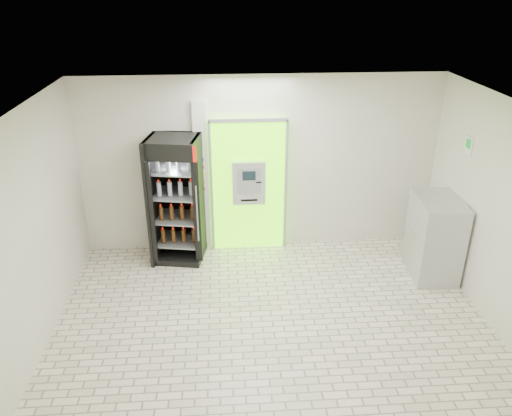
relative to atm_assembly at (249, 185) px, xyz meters
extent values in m
plane|color=beige|center=(0.20, -2.41, -1.17)|extent=(6.00, 6.00, 0.00)
plane|color=silver|center=(0.20, 0.09, 0.33)|extent=(6.00, 0.00, 6.00)
plane|color=silver|center=(0.20, -4.91, 0.33)|extent=(6.00, 0.00, 6.00)
plane|color=silver|center=(-2.80, -2.41, 0.33)|extent=(0.00, 5.00, 5.00)
plane|color=silver|center=(3.20, -2.41, 0.33)|extent=(0.00, 5.00, 5.00)
plane|color=white|center=(0.20, -2.41, 1.83)|extent=(6.00, 6.00, 0.00)
cube|color=#63F107|center=(0.00, 0.02, -0.02)|extent=(1.20, 0.12, 2.30)
cube|color=gray|center=(0.00, -0.05, 1.13)|extent=(1.28, 0.04, 0.06)
cube|color=gray|center=(-0.63, -0.05, -0.02)|extent=(0.04, 0.04, 2.30)
cube|color=gray|center=(0.63, -0.05, -0.02)|extent=(0.04, 0.04, 2.30)
cube|color=black|center=(0.10, -0.04, -0.67)|extent=(0.62, 0.01, 0.67)
cube|color=black|center=(-0.34, -0.04, 0.81)|extent=(0.22, 0.01, 0.18)
cube|color=#AFB1B7|center=(0.00, -0.09, 0.08)|extent=(0.55, 0.12, 0.75)
cube|color=black|center=(0.00, -0.16, 0.23)|extent=(0.22, 0.01, 0.16)
cube|color=gray|center=(0.00, -0.16, -0.05)|extent=(0.16, 0.01, 0.12)
cube|color=black|center=(0.16, -0.16, 0.11)|extent=(0.09, 0.01, 0.02)
cube|color=black|center=(0.00, -0.16, -0.21)|extent=(0.28, 0.01, 0.03)
cube|color=silver|center=(-0.78, 0.04, 0.13)|extent=(0.22, 0.10, 2.60)
cube|color=#193FB2|center=(-0.78, -0.02, 0.48)|extent=(0.09, 0.01, 0.06)
cube|color=red|center=(-0.78, -0.02, 0.35)|extent=(0.09, 0.01, 0.06)
cube|color=yellow|center=(-0.78, -0.02, 0.22)|extent=(0.09, 0.01, 0.06)
cube|color=orange|center=(-0.78, -0.02, 0.09)|extent=(0.09, 0.01, 0.06)
cube|color=red|center=(-0.78, -0.02, -0.04)|extent=(0.09, 0.01, 0.06)
cube|color=black|center=(-1.19, -0.28, -0.11)|extent=(0.91, 0.85, 2.12)
cube|color=black|center=(-1.19, 0.05, -0.11)|extent=(0.79, 0.19, 2.12)
cube|color=#BA1709|center=(-1.19, -0.64, 0.81)|extent=(0.77, 0.14, 0.25)
cube|color=white|center=(-1.19, -0.65, 0.81)|extent=(0.44, 0.08, 0.07)
cube|color=black|center=(-1.19, -0.28, -1.12)|extent=(0.91, 0.85, 0.11)
cylinder|color=gray|center=(-0.85, -0.66, -0.20)|extent=(0.03, 0.03, 0.95)
cube|color=gray|center=(-1.19, -0.28, -0.85)|extent=(0.77, 0.72, 0.02)
cube|color=gray|center=(-1.19, -0.28, -0.43)|extent=(0.77, 0.72, 0.02)
cube|color=gray|center=(-1.19, -0.28, -0.01)|extent=(0.77, 0.72, 0.02)
cube|color=gray|center=(-1.19, -0.28, 0.42)|extent=(0.77, 0.72, 0.02)
cube|color=#AFB1B7|center=(2.87, -1.09, -0.52)|extent=(0.72, 1.02, 1.30)
cube|color=gray|center=(2.54, -1.09, -0.46)|extent=(0.08, 0.95, 0.01)
cube|color=white|center=(3.19, -1.01, 0.95)|extent=(0.02, 0.22, 0.26)
cube|color=#0C8D23|center=(3.18, -1.01, 0.98)|extent=(0.00, 0.14, 0.14)
camera|label=1|loc=(-0.43, -7.79, 3.21)|focal=35.00mm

